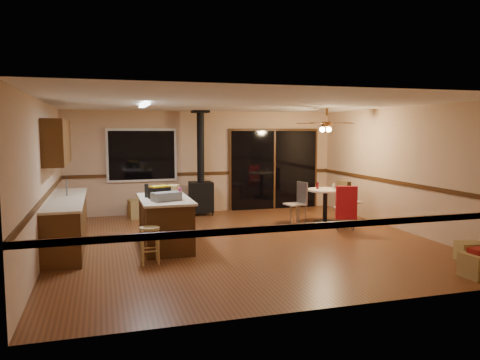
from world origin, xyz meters
name	(u,v)px	position (x,y,z in m)	size (l,w,h in m)	color
floor	(244,242)	(0.00, 0.00, 0.00)	(7.00, 7.00, 0.00)	brown
ceiling	(245,104)	(0.00, 0.00, 2.60)	(7.00, 7.00, 0.00)	silver
wall_back	(205,162)	(0.00, 3.50, 1.30)	(7.00, 7.00, 0.00)	tan
wall_front	(333,200)	(0.00, -3.50, 1.30)	(7.00, 7.00, 0.00)	tan
wall_left	(44,179)	(-3.50, 0.00, 1.30)	(7.00, 7.00, 0.00)	tan
wall_right	(405,169)	(3.50, 0.00, 1.30)	(7.00, 7.00, 0.00)	tan
chair_rail	(245,190)	(0.00, 0.00, 1.00)	(7.00, 7.00, 0.08)	#412510
window	(142,155)	(-1.60, 3.45, 1.50)	(1.72, 0.10, 1.32)	black
sliding_door	(274,170)	(1.90, 3.45, 1.05)	(2.52, 0.10, 2.10)	black
lower_cabinets	(67,224)	(-3.20, 0.50, 0.43)	(0.60, 3.00, 0.86)	#512F14
countertop	(66,199)	(-3.20, 0.50, 0.88)	(0.64, 3.04, 0.04)	beige
upper_cabinets	(57,142)	(-3.33, 0.70, 1.90)	(0.35, 2.00, 0.80)	#512F14
kitchen_island	(165,223)	(-1.50, 0.00, 0.45)	(0.88, 1.68, 0.90)	#432710
wood_stove	(201,186)	(-0.20, 3.05, 0.73)	(0.55, 0.50, 2.52)	black
ceiling_fan	(327,126)	(2.29, 1.20, 2.21)	(0.24, 0.24, 0.55)	brown
fluorescent_strip	(144,105)	(-1.80, 0.30, 2.56)	(0.10, 1.20, 0.04)	white
toolbox_grey	(166,196)	(-1.52, -0.34, 0.97)	(0.48, 0.26, 0.15)	slate
toolbox_black	(160,193)	(-1.59, -0.03, 1.00)	(0.36, 0.19, 0.20)	black
toolbox_yellow_lid	(159,187)	(-1.59, -0.03, 1.11)	(0.34, 0.18, 0.03)	gold
box_on_island	(173,190)	(-1.29, 0.41, 0.99)	(0.20, 0.27, 0.18)	olive
bottle_dark	(146,191)	(-1.80, 0.17, 1.02)	(0.07, 0.07, 0.25)	black
bottle_pink	(180,193)	(-1.26, -0.19, 1.00)	(0.07, 0.07, 0.20)	#D84C8C
bottle_white	(154,190)	(-1.61, 0.63, 0.98)	(0.05, 0.05, 0.16)	white
bar_stool	(150,245)	(-1.87, -0.97, 0.29)	(0.32, 0.32, 0.58)	tan
blue_bucket	(181,247)	(-1.32, -0.59, 0.13)	(0.31, 0.31, 0.26)	#0D24C3
dining_table	(325,200)	(2.29, 1.20, 0.53)	(0.83, 0.83, 0.78)	black
glass_red	(317,186)	(2.14, 1.30, 0.86)	(0.06, 0.06, 0.15)	#590C14
glass_cream	(334,186)	(2.47, 1.15, 0.85)	(0.06, 0.06, 0.13)	beige
chair_left	(299,198)	(1.70, 1.32, 0.59)	(0.47, 0.46, 0.51)	tan
chair_near	(346,203)	(2.33, 0.33, 0.60)	(0.55, 0.57, 0.70)	tan
chair_right	(345,196)	(2.81, 1.24, 0.60)	(0.48, 0.44, 0.70)	tan
box_under_window	(141,209)	(-1.69, 3.05, 0.22)	(0.56, 0.44, 0.44)	olive
box_corner_a	(479,265)	(2.60, -3.04, 0.17)	(0.46, 0.39, 0.35)	olive
box_corner_b	(470,252)	(3.10, -2.32, 0.15)	(0.38, 0.33, 0.31)	olive
box_small_red	(480,251)	(2.60, -3.04, 0.39)	(0.27, 0.23, 0.07)	maroon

